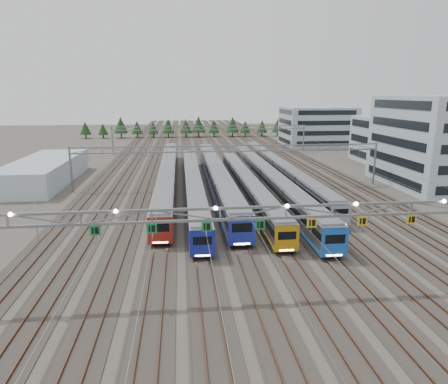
{
  "coord_description": "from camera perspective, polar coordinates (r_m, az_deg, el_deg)",
  "views": [
    {
      "loc": [
        -8.73,
        -31.48,
        17.03
      ],
      "look_at": [
        -2.79,
        22.79,
        3.5
      ],
      "focal_mm": 32.0,
      "sensor_mm": 36.0,
      "label": 1
    }
  ],
  "objects": [
    {
      "name": "train_d",
      "position": [
        67.28,
        3.31,
        0.98
      ],
      "size": [
        2.68,
        51.73,
        3.49
      ],
      "color": "black",
      "rests_on": "ground"
    },
    {
      "name": "depot_bldg_south",
      "position": [
        84.6,
        28.68,
        6.3
      ],
      "size": [
        18.0,
        22.0,
        16.59
      ],
      "primitive_type": "cube",
      "color": "#A6BFC7",
      "rests_on": "ground"
    },
    {
      "name": "train_b",
      "position": [
        69.67,
        -4.47,
        1.4
      ],
      "size": [
        2.65,
        59.32,
        3.45
      ],
      "color": "black",
      "rests_on": "ground"
    },
    {
      "name": "depot_bldg_north",
      "position": [
        138.53,
        13.14,
        9.13
      ],
      "size": [
        22.0,
        18.0,
        12.65
      ],
      "primitive_type": "cube",
      "color": "#A6BFC7",
      "rests_on": "ground"
    },
    {
      "name": "treeline",
      "position": [
        161.08,
        -3.48,
        9.34
      ],
      "size": [
        93.8,
        5.6,
        7.02
      ],
      "color": "#332114",
      "rests_on": "ground"
    },
    {
      "name": "track_bed",
      "position": [
        132.68,
        -2.45,
        7.18
      ],
      "size": [
        54.0,
        260.0,
        5.42
      ],
      "color": "#2D2823",
      "rests_on": "ground"
    },
    {
      "name": "gantry_mid",
      "position": [
        72.79,
        0.71,
        5.51
      ],
      "size": [
        56.36,
        0.36,
        8.0
      ],
      "color": "slate",
      "rests_on": "ground"
    },
    {
      "name": "train_c",
      "position": [
        74.15,
        -1.11,
        2.42
      ],
      "size": [
        3.07,
        62.86,
        4.0
      ],
      "color": "black",
      "rests_on": "ground"
    },
    {
      "name": "gantry_near",
      "position": [
        34.02,
        8.84,
        -3.24
      ],
      "size": [
        56.36,
        0.61,
        8.08
      ],
      "color": "slate",
      "rests_on": "ground"
    },
    {
      "name": "train_a",
      "position": [
        77.15,
        -8.01,
        2.63
      ],
      "size": [
        2.84,
        66.37,
        3.7
      ],
      "color": "black",
      "rests_on": "ground"
    },
    {
      "name": "west_shed",
      "position": [
        85.85,
        -24.23,
        2.75
      ],
      "size": [
        10.0,
        30.0,
        4.44
      ],
      "primitive_type": "cube",
      "color": "#A6BFC7",
      "rests_on": "ground"
    },
    {
      "name": "gantry_far",
      "position": [
        117.29,
        -1.97,
        8.7
      ],
      "size": [
        56.36,
        0.36,
        8.0
      ],
      "color": "slate",
      "rests_on": "ground"
    },
    {
      "name": "train_f",
      "position": [
        82.81,
        7.84,
        3.33
      ],
      "size": [
        2.68,
        65.17,
        3.49
      ],
      "color": "black",
      "rests_on": "ground"
    },
    {
      "name": "ground",
      "position": [
        36.83,
        8.44,
        -13.78
      ],
      "size": [
        400.0,
        400.0,
        0.0
      ],
      "primitive_type": "plane",
      "color": "#47423A",
      "rests_on": "ground"
    },
    {
      "name": "train_e",
      "position": [
        72.02,
        6.31,
        1.89
      ],
      "size": [
        2.87,
        63.83,
        3.74
      ],
      "color": "black",
      "rests_on": "ground"
    },
    {
      "name": "depot_bldg_mid",
      "position": [
        109.08,
        22.56,
        6.9
      ],
      "size": [
        14.0,
        16.0,
        11.4
      ],
      "primitive_type": "cube",
      "color": "#A6BFC7",
      "rests_on": "ground"
    }
  ]
}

